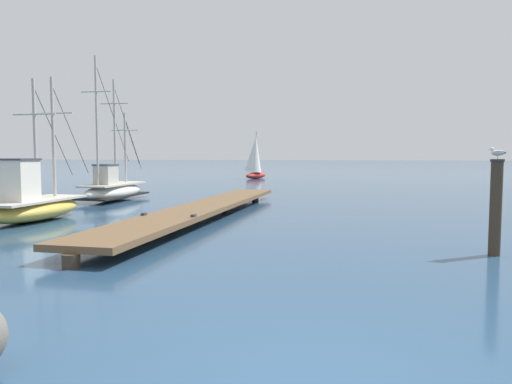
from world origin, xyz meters
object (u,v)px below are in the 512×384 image
Objects in this scene: distant_sailboat at (255,158)px; fishing_boat_0 at (113,189)px; mooring_piling at (496,206)px; fishing_boat_1 at (31,203)px; perched_seagull at (498,152)px.

fishing_boat_0 is at bearing -94.76° from distant_sailboat.
fishing_boat_0 reaches higher than mooring_piling.
fishing_boat_1 reaches higher than distant_sailboat.
mooring_piling is at bearing -10.58° from fishing_boat_1.
fishing_boat_1 is at bearing -91.64° from distant_sailboat.
mooring_piling is 1.21m from perched_seagull.
fishing_boat_1 is at bearing 169.42° from mooring_piling.
fishing_boat_0 is 18.32m from perched_seagull.
mooring_piling is at bearing -68.18° from distant_sailboat.
perched_seagull is at bearing -10.58° from fishing_boat_1.
perched_seagull is (0.01, -0.00, 1.21)m from mooring_piling.
distant_sailboat is at bearing 85.24° from fishing_boat_0.
perched_seagull is at bearing -10.47° from mooring_piling.
fishing_boat_0 is 1.16× the size of fishing_boat_1.
perched_seagull reaches higher than mooring_piling.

